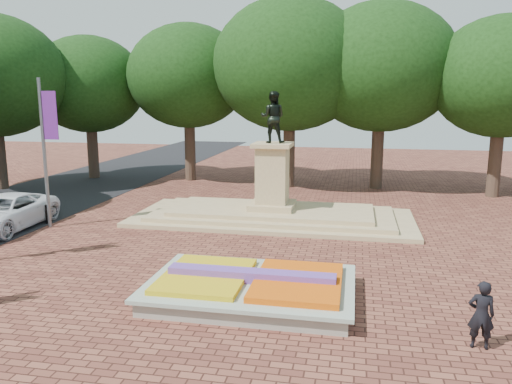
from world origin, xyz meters
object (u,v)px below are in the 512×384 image
at_px(monument, 272,203).
at_px(pedestrian, 481,315).
at_px(van, 4,213).
at_px(flower_bed, 252,287).

xyz_separation_m(monument, pedestrian, (7.20, -11.91, -0.01)).
relative_size(monument, van, 2.41).
height_order(flower_bed, pedestrian, pedestrian).
bearing_deg(van, pedestrian, -24.12).
xyz_separation_m(flower_bed, monument, (-1.03, 10.00, 0.50)).
relative_size(van, pedestrian, 3.31).
bearing_deg(pedestrian, monument, -55.54).
bearing_deg(pedestrian, flower_bed, -13.89).
distance_m(flower_bed, pedestrian, 6.48).
height_order(monument, pedestrian, monument).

